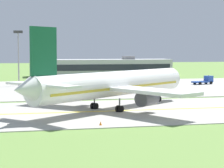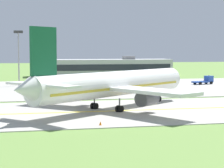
# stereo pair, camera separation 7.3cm
# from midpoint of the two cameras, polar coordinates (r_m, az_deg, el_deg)

# --- Properties ---
(ground_plane) EXTENTS (500.00, 500.00, 0.00)m
(ground_plane) POSITION_cam_midpoint_polar(r_m,az_deg,el_deg) (68.29, 2.50, -3.58)
(ground_plane) COLOR olive
(taxiway_strip) EXTENTS (240.00, 28.00, 0.10)m
(taxiway_strip) POSITION_cam_midpoint_polar(r_m,az_deg,el_deg) (68.28, 2.50, -3.54)
(taxiway_strip) COLOR #9E9B93
(taxiway_strip) RESTS_ON ground
(apron_pad) EXTENTS (140.00, 52.00, 0.10)m
(apron_pad) POSITION_cam_midpoint_polar(r_m,az_deg,el_deg) (111.18, 1.95, -0.40)
(apron_pad) COLOR #9E9B93
(apron_pad) RESTS_ON ground
(taxiway_centreline) EXTENTS (220.00, 0.60, 0.01)m
(taxiway_centreline) POSITION_cam_midpoint_polar(r_m,az_deg,el_deg) (68.27, 2.50, -3.49)
(taxiway_centreline) COLOR yellow
(taxiway_centreline) RESTS_ON taxiway_strip
(airplane_lead) EXTENTS (33.38, 29.28, 12.70)m
(airplane_lead) POSITION_cam_midpoint_polar(r_m,az_deg,el_deg) (68.91, 0.13, -0.05)
(airplane_lead) COLOR white
(airplane_lead) RESTS_ON ground
(service_truck_baggage) EXTENTS (6.72, 4.01, 2.59)m
(service_truck_baggage) POSITION_cam_midpoint_polar(r_m,az_deg,el_deg) (122.59, 12.25, 0.49)
(service_truck_baggage) COLOR #264CA5
(service_truck_baggage) RESTS_ON ground
(service_truck_pushback) EXTENTS (6.71, 4.24, 2.59)m
(service_truck_pushback) POSITION_cam_midpoint_polar(r_m,az_deg,el_deg) (99.94, 2.50, -0.31)
(service_truck_pushback) COLOR silver
(service_truck_pushback) RESTS_ON ground
(terminal_building) EXTENTS (51.25, 10.81, 7.31)m
(terminal_building) POSITION_cam_midpoint_polar(r_m,az_deg,el_deg) (157.84, -1.37, 2.17)
(terminal_building) COLOR #B2B2B7
(terminal_building) RESTS_ON ground
(apron_light_mast) EXTENTS (2.40, 0.50, 14.70)m
(apron_light_mast) POSITION_cam_midpoint_polar(r_m,az_deg,el_deg) (117.32, -12.22, 4.29)
(apron_light_mast) COLOR gray
(apron_light_mast) RESTS_ON ground
(traffic_cone_near_edge) EXTENTS (0.44, 0.44, 0.60)m
(traffic_cone_near_edge) POSITION_cam_midpoint_polar(r_m,az_deg,el_deg) (54.96, -1.50, -5.25)
(traffic_cone_near_edge) COLOR orange
(traffic_cone_near_edge) RESTS_ON ground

